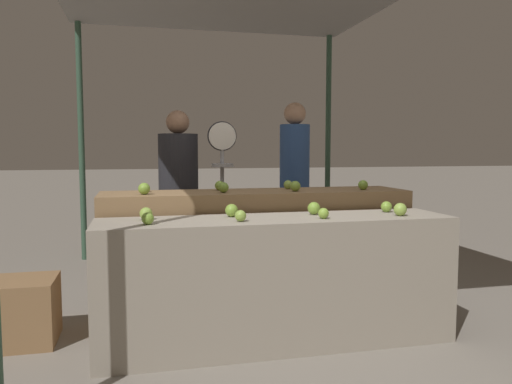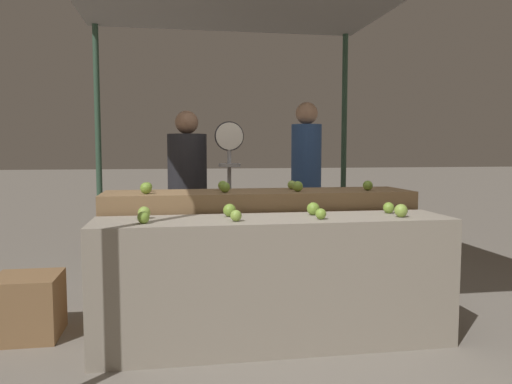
# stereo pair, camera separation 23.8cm
# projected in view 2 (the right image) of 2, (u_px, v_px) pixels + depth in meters

# --- Properties ---
(ground_plane) EXTENTS (60.00, 60.00, 0.00)m
(ground_plane) POSITION_uv_depth(u_px,v_px,m) (274.00, 343.00, 3.41)
(ground_plane) COLOR gray
(display_counter_front) EXTENTS (2.39, 0.55, 0.86)m
(display_counter_front) POSITION_uv_depth(u_px,v_px,m) (275.00, 281.00, 3.37)
(display_counter_front) COLOR gray
(display_counter_front) RESTS_ON ground_plane
(display_counter_back) EXTENTS (2.39, 0.55, 0.99)m
(display_counter_back) POSITION_uv_depth(u_px,v_px,m) (259.00, 253.00, 3.95)
(display_counter_back) COLOR olive
(display_counter_back) RESTS_ON ground_plane
(apple_front_0) EXTENTS (0.08, 0.08, 0.08)m
(apple_front_0) POSITION_uv_depth(u_px,v_px,m) (143.00, 218.00, 3.08)
(apple_front_0) COLOR #7AA338
(apple_front_0) RESTS_ON display_counter_front
(apple_front_1) EXTENTS (0.07, 0.07, 0.07)m
(apple_front_1) POSITION_uv_depth(u_px,v_px,m) (236.00, 216.00, 3.17)
(apple_front_1) COLOR #8EB247
(apple_front_1) RESTS_ON display_counter_front
(apple_front_2) EXTENTS (0.07, 0.07, 0.07)m
(apple_front_2) POSITION_uv_depth(u_px,v_px,m) (321.00, 214.00, 3.27)
(apple_front_2) COLOR #84AD3D
(apple_front_2) RESTS_ON display_counter_front
(apple_front_3) EXTENTS (0.09, 0.09, 0.09)m
(apple_front_3) POSITION_uv_depth(u_px,v_px,m) (401.00, 211.00, 3.37)
(apple_front_3) COLOR #8EB247
(apple_front_3) RESTS_ON display_counter_front
(apple_front_4) EXTENTS (0.08, 0.08, 0.08)m
(apple_front_4) POSITION_uv_depth(u_px,v_px,m) (144.00, 213.00, 3.29)
(apple_front_4) COLOR #8EB247
(apple_front_4) RESTS_ON display_counter_front
(apple_front_5) EXTENTS (0.09, 0.09, 0.09)m
(apple_front_5) POSITION_uv_depth(u_px,v_px,m) (230.00, 210.00, 3.40)
(apple_front_5) COLOR #7AA338
(apple_front_5) RESTS_ON display_counter_front
(apple_front_6) EXTENTS (0.09, 0.09, 0.09)m
(apple_front_6) POSITION_uv_depth(u_px,v_px,m) (313.00, 209.00, 3.47)
(apple_front_6) COLOR #7AA338
(apple_front_6) RESTS_ON display_counter_front
(apple_front_7) EXTENTS (0.08, 0.08, 0.08)m
(apple_front_7) POSITION_uv_depth(u_px,v_px,m) (389.00, 208.00, 3.57)
(apple_front_7) COLOR #7AA338
(apple_front_7) RESTS_ON display_counter_front
(apple_back_0) EXTENTS (0.09, 0.09, 0.09)m
(apple_back_0) POSITION_uv_depth(u_px,v_px,m) (146.00, 188.00, 3.65)
(apple_back_0) COLOR #7AA338
(apple_back_0) RESTS_ON display_counter_back
(apple_back_1) EXTENTS (0.08, 0.08, 0.08)m
(apple_back_1) POSITION_uv_depth(u_px,v_px,m) (225.00, 187.00, 3.76)
(apple_back_1) COLOR #7AA338
(apple_back_1) RESTS_ON display_counter_back
(apple_back_2) EXTENTS (0.08, 0.08, 0.08)m
(apple_back_2) POSITION_uv_depth(u_px,v_px,m) (298.00, 186.00, 3.84)
(apple_back_2) COLOR #84AD3D
(apple_back_2) RESTS_ON display_counter_back
(apple_back_3) EXTENTS (0.08, 0.08, 0.08)m
(apple_back_3) POSITION_uv_depth(u_px,v_px,m) (368.00, 186.00, 3.95)
(apple_back_3) COLOR #7AA338
(apple_back_3) RESTS_ON display_counter_back
(apple_back_4) EXTENTS (0.07, 0.07, 0.07)m
(apple_back_4) POSITION_uv_depth(u_px,v_px,m) (148.00, 187.00, 3.86)
(apple_back_4) COLOR #7AA338
(apple_back_4) RESTS_ON display_counter_back
(apple_back_5) EXTENTS (0.08, 0.08, 0.08)m
(apple_back_5) POSITION_uv_depth(u_px,v_px,m) (223.00, 186.00, 3.97)
(apple_back_5) COLOR #84AD3D
(apple_back_5) RESTS_ON display_counter_back
(apple_back_6) EXTENTS (0.07, 0.07, 0.07)m
(apple_back_6) POSITION_uv_depth(u_px,v_px,m) (292.00, 185.00, 4.06)
(apple_back_6) COLOR #8EB247
(apple_back_6) RESTS_ON display_counter_back
(produce_scale) EXTENTS (0.27, 0.20, 1.57)m
(produce_scale) POSITION_uv_depth(u_px,v_px,m) (229.00, 169.00, 4.56)
(produce_scale) COLOR #99999E
(produce_scale) RESTS_ON ground_plane
(person_vendor_at_scale) EXTENTS (0.46, 0.46, 1.69)m
(person_vendor_at_scale) POSITION_uv_depth(u_px,v_px,m) (187.00, 186.00, 4.81)
(person_vendor_at_scale) COLOR #2D2D38
(person_vendor_at_scale) RESTS_ON ground_plane
(person_customer_left) EXTENTS (0.34, 0.34, 1.83)m
(person_customer_left) POSITION_uv_depth(u_px,v_px,m) (306.00, 171.00, 5.47)
(person_customer_left) COLOR #2D2D38
(person_customer_left) RESTS_ON ground_plane
(wooden_crate_side) EXTENTS (0.44, 0.44, 0.44)m
(wooden_crate_side) POSITION_uv_depth(u_px,v_px,m) (28.00, 306.00, 3.50)
(wooden_crate_side) COLOR olive
(wooden_crate_side) RESTS_ON ground_plane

